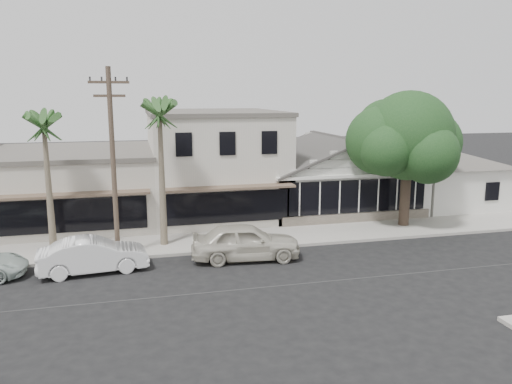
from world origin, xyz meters
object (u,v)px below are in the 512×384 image
object	(u,v)px
utility_pole	(113,160)
car_0	(246,242)
shade_tree	(405,138)
car_1	(93,255)

from	to	relation	value
utility_pole	car_0	distance (m)	7.27
car_0	shade_tree	world-z (taller)	shade_tree
car_1	shade_tree	bearing A→B (deg)	-83.75
utility_pole	car_0	xyz separation A→B (m)	(5.93, -1.54, -3.91)
car_1	car_0	bearing A→B (deg)	-95.56
car_0	car_1	distance (m)	6.93
car_0	utility_pole	bearing A→B (deg)	81.18
shade_tree	car_0	bearing A→B (deg)	-160.12
utility_pole	car_0	bearing A→B (deg)	-14.55
car_0	car_1	size ratio (longest dim) A/B	1.10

